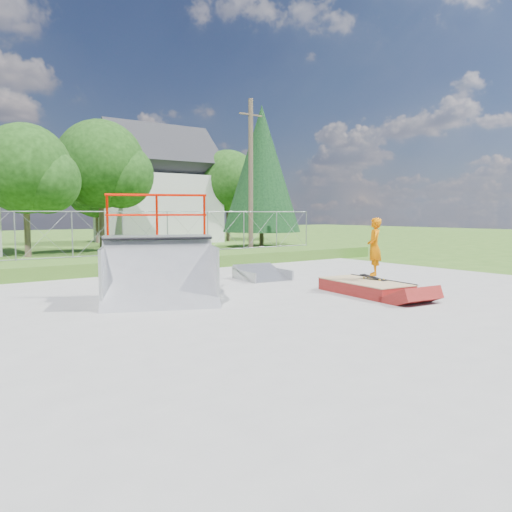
{
  "coord_description": "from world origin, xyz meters",
  "views": [
    {
      "loc": [
        -7.68,
        -8.9,
        2.23
      ],
      "look_at": [
        0.09,
        1.56,
        1.1
      ],
      "focal_mm": 35.0,
      "sensor_mm": 36.0,
      "label": 1
    }
  ],
  "objects_px": {
    "grind_box": "(365,288)",
    "quarter_pipe": "(159,249)",
    "flat_bank_ramp": "(263,274)",
    "skater": "(374,249)"
  },
  "relations": [
    {
      "from": "skater",
      "to": "grind_box",
      "type": "bearing_deg",
      "value": -36.45
    },
    {
      "from": "grind_box",
      "to": "flat_bank_ramp",
      "type": "distance_m",
      "value": 4.01
    },
    {
      "from": "grind_box",
      "to": "flat_bank_ramp",
      "type": "xyz_separation_m",
      "value": [
        -0.47,
        3.98,
        0.03
      ]
    },
    {
      "from": "quarter_pipe",
      "to": "skater",
      "type": "distance_m",
      "value": 5.87
    },
    {
      "from": "grind_box",
      "to": "quarter_pipe",
      "type": "bearing_deg",
      "value": 164.42
    },
    {
      "from": "quarter_pipe",
      "to": "skater",
      "type": "xyz_separation_m",
      "value": [
        5.51,
        -2.03,
        -0.13
      ]
    },
    {
      "from": "grind_box",
      "to": "quarter_pipe",
      "type": "distance_m",
      "value": 5.63
    },
    {
      "from": "grind_box",
      "to": "quarter_pipe",
      "type": "relative_size",
      "value": 0.99
    },
    {
      "from": "quarter_pipe",
      "to": "flat_bank_ramp",
      "type": "relative_size",
      "value": 1.74
    },
    {
      "from": "grind_box",
      "to": "skater",
      "type": "xyz_separation_m",
      "value": [
        0.41,
        0.05,
        1.03
      ]
    }
  ]
}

